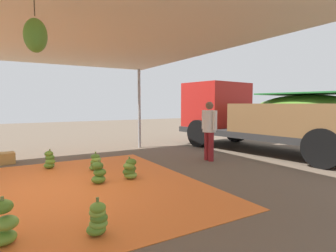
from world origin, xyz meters
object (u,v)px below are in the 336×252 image
banana_bunch_1 (50,160)px  banana_bunch_6 (96,163)px  banana_bunch_3 (98,219)px  crate_0 (5,158)px  worker_0 (209,126)px  banana_bunch_7 (130,169)px  cargo_truck_main (263,115)px  banana_bunch_2 (4,224)px  banana_bunch_4 (99,173)px

banana_bunch_1 → banana_bunch_6: 1.19m
banana_bunch_1 → banana_bunch_3: size_ratio=1.03×
banana_bunch_3 → crate_0: (-5.21, -1.00, -0.06)m
banana_bunch_1 → worker_0: bearing=73.1°
banana_bunch_6 → crate_0: (-1.97, -1.87, -0.05)m
banana_bunch_7 → banana_bunch_1: bearing=-144.3°
cargo_truck_main → banana_bunch_2: bearing=-69.4°
banana_bunch_3 → cargo_truck_main: cargo_truck_main is taller
banana_bunch_3 → banana_bunch_2: bearing=-106.5°
banana_bunch_2 → crate_0: bearing=-179.8°
banana_bunch_4 → worker_0: bearing=100.9°
worker_0 → crate_0: 5.57m
banana_bunch_7 → worker_0: size_ratio=0.29×
banana_bunch_2 → banana_bunch_6: bearing=147.9°
banana_bunch_1 → banana_bunch_4: banana_bunch_1 is taller
banana_bunch_1 → banana_bunch_3: bearing=0.7°
banana_bunch_3 → banana_bunch_7: size_ratio=0.97×
banana_bunch_1 → banana_bunch_3: (3.99, 0.05, -0.01)m
banana_bunch_4 → cargo_truck_main: (-0.98, 5.91, 1.02)m
banana_bunch_2 → banana_bunch_6: size_ratio=1.26×
banana_bunch_4 → crate_0: (-3.07, -1.63, -0.06)m
cargo_truck_main → banana_bunch_3: bearing=-64.5°
banana_bunch_7 → worker_0: worker_0 is taller
banana_bunch_4 → crate_0: size_ratio=1.06×
banana_bunch_7 → cargo_truck_main: bearing=100.7°
banana_bunch_7 → banana_bunch_4: bearing=-91.1°
crate_0 → banana_bunch_2: bearing=0.2°
banana_bunch_1 → banana_bunch_2: banana_bunch_2 is taller
banana_bunch_4 → banana_bunch_2: bearing=-41.0°
banana_bunch_3 → cargo_truck_main: 7.32m
banana_bunch_2 → cargo_truck_main: cargo_truck_main is taller
banana_bunch_7 → banana_bunch_2: bearing=-51.1°
banana_bunch_3 → cargo_truck_main: bearing=115.5°
banana_bunch_3 → crate_0: banana_bunch_3 is taller
banana_bunch_1 → crate_0: size_ratio=1.07×
banana_bunch_2 → cargo_truck_main: 8.09m
banana_bunch_4 → banana_bunch_6: bearing=167.5°
banana_bunch_2 → worker_0: worker_0 is taller
banana_bunch_4 → banana_bunch_6: 1.13m
banana_bunch_3 → banana_bunch_6: size_ratio=1.04×
banana_bunch_1 → cargo_truck_main: bearing=82.5°
banana_bunch_1 → banana_bunch_2: size_ratio=0.85×
banana_bunch_7 → worker_0: 2.84m
banana_bunch_3 → banana_bunch_7: bearing=148.6°
banana_bunch_1 → crate_0: (-1.22, -0.95, -0.06)m
banana_bunch_1 → worker_0: size_ratio=0.29×
banana_bunch_6 → banana_bunch_7: bearing=20.6°
banana_bunch_3 → worker_0: bearing=125.1°
banana_bunch_7 → banana_bunch_3: bearing=-31.4°
banana_bunch_1 → banana_bunch_6: (0.75, 0.93, -0.02)m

